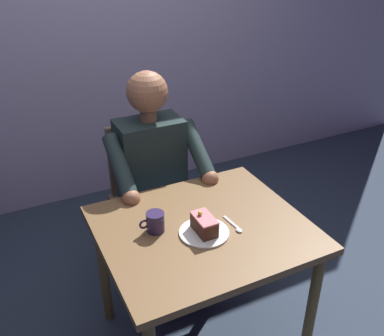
# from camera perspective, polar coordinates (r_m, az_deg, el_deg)

# --- Properties ---
(ground_plane) EXTENTS (14.00, 14.00, 0.00)m
(ground_plane) POSITION_cam_1_polar(r_m,az_deg,el_deg) (2.44, 1.25, -21.25)
(ground_plane) COLOR #2C3849
(dining_table) EXTENTS (0.92, 0.80, 0.71)m
(dining_table) POSITION_cam_1_polar(r_m,az_deg,el_deg) (2.01, 1.44, -9.76)
(dining_table) COLOR brown
(dining_table) RESTS_ON ground
(chair) EXTENTS (0.42, 0.42, 0.89)m
(chair) POSITION_cam_1_polar(r_m,az_deg,el_deg) (2.64, -6.00, -3.00)
(chair) COLOR brown
(chair) RESTS_ON ground
(seated_person) EXTENTS (0.53, 0.58, 1.25)m
(seated_person) POSITION_cam_1_polar(r_m,az_deg,el_deg) (2.41, -4.76, -1.54)
(seated_person) COLOR #1E2D2D
(seated_person) RESTS_ON ground
(dessert_plate) EXTENTS (0.22, 0.22, 0.01)m
(dessert_plate) POSITION_cam_1_polar(r_m,az_deg,el_deg) (1.91, 1.61, -8.53)
(dessert_plate) COLOR white
(dessert_plate) RESTS_ON dining_table
(cake_slice) EXTENTS (0.08, 0.13, 0.10)m
(cake_slice) POSITION_cam_1_polar(r_m,az_deg,el_deg) (1.88, 1.62, -7.45)
(cake_slice) COLOR #422215
(cake_slice) RESTS_ON dessert_plate
(coffee_cup) EXTENTS (0.12, 0.08, 0.09)m
(coffee_cup) POSITION_cam_1_polar(r_m,az_deg,el_deg) (1.90, -4.92, -7.10)
(coffee_cup) COLOR #2F2449
(coffee_cup) RESTS_ON dining_table
(dessert_spoon) EXTENTS (0.03, 0.14, 0.01)m
(dessert_spoon) POSITION_cam_1_polar(r_m,az_deg,el_deg) (1.95, 5.74, -7.71)
(dessert_spoon) COLOR silver
(dessert_spoon) RESTS_ON dining_table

